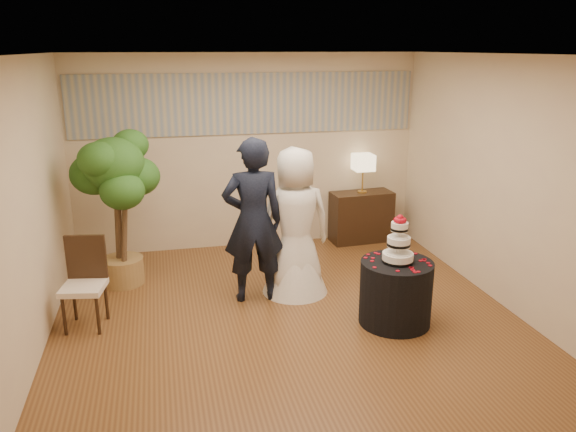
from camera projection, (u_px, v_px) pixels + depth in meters
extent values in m
cube|color=brown|center=(287.00, 318.00, 6.20)|extent=(5.00, 5.00, 0.00)
cube|color=white|center=(287.00, 54.00, 5.39)|extent=(5.00, 5.00, 0.00)
cube|color=beige|center=(249.00, 153.00, 8.12)|extent=(5.00, 0.06, 2.80)
cube|color=beige|center=(378.00, 295.00, 3.46)|extent=(5.00, 0.06, 2.80)
cube|color=beige|center=(28.00, 210.00, 5.25)|extent=(0.06, 5.00, 2.80)
cube|color=beige|center=(503.00, 182.00, 6.33)|extent=(0.06, 5.00, 2.80)
cube|color=#989990|center=(248.00, 104.00, 7.90)|extent=(4.90, 0.02, 0.85)
imported|color=black|center=(253.00, 221.00, 6.40)|extent=(0.73, 0.50, 1.93)
imported|color=white|center=(295.00, 222.00, 6.62)|extent=(0.94, 0.87, 1.78)
cylinder|color=black|center=(396.00, 292.00, 6.00)|extent=(0.77, 0.77, 0.70)
cube|color=black|center=(361.00, 217.00, 8.56)|extent=(0.95, 0.47, 0.77)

